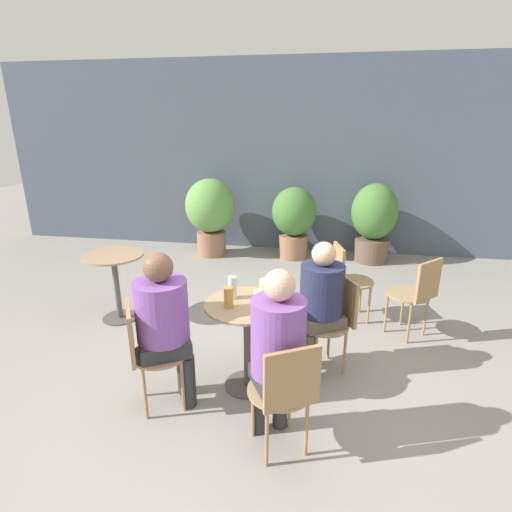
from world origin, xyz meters
The scene contains 19 objects.
ground_plane centered at (0.00, 0.00, 0.00)m, with size 20.00×20.00×0.00m, color gray.
storefront_wall centered at (0.00, 3.97, 1.50)m, with size 10.00×0.06×3.00m.
cafe_table_near centered at (-0.07, 0.17, 0.55)m, with size 0.66×0.66×0.74m.
cafe_table_far centered at (-1.68, 1.09, 0.53)m, with size 0.63×0.63×0.74m.
bistro_chair_0 centered at (-0.75, -0.20, 0.51)m, with size 0.47×0.46×0.84m.
bistro_chair_1 centered at (0.30, -0.51, 0.51)m, with size 0.46×0.47×0.84m.
bistro_chair_2 centered at (0.60, 0.54, 0.51)m, with size 0.47×0.46×0.84m.
bistro_chair_3 centered at (0.74, 1.50, 0.51)m, with size 0.45×0.43×0.84m.
bistro_chair_4 centered at (1.40, 1.20, 0.51)m, with size 0.47×0.47×0.84m.
seated_person_0 centered at (-0.62, -0.13, 0.71)m, with size 0.47×0.46×1.22m.
seated_person_1 centered at (0.23, -0.38, 0.73)m, with size 0.41×0.42×1.24m.
seated_person_2 centered at (0.47, 0.47, 0.69)m, with size 0.44×0.43×1.17m.
beer_glass_0 centered at (-0.20, 0.25, 0.83)m, with size 0.07×0.07×0.18m.
beer_glass_1 centered at (-0.20, 0.08, 0.82)m, with size 0.07×0.07×0.16m.
beer_glass_2 centered at (0.03, 0.06, 0.82)m, with size 0.06×0.06×0.16m.
beer_glass_3 centered at (0.04, 0.27, 0.82)m, with size 0.06×0.06×0.17m.
potted_plant_0 centered at (-1.30, 3.42, 0.72)m, with size 0.78×0.78×1.23m.
potted_plant_1 centered at (0.01, 3.50, 0.64)m, with size 0.68×0.68×1.12m.
potted_plant_2 centered at (1.21, 3.54, 0.66)m, with size 0.68×0.68×1.20m.
Camera 1 is at (0.47, -2.55, 2.06)m, focal length 28.00 mm.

